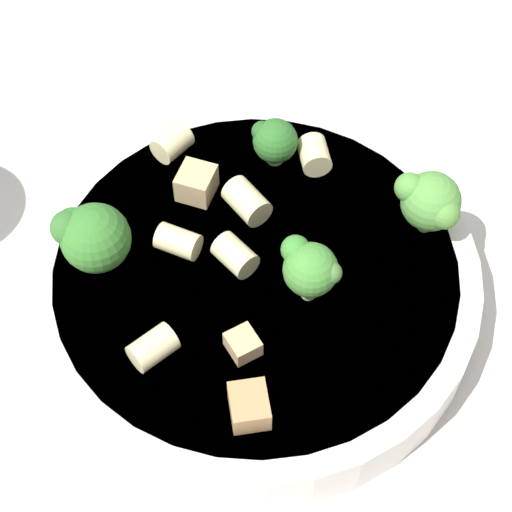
% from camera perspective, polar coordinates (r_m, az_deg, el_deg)
% --- Properties ---
extents(ground_plane, '(2.00, 2.00, 0.00)m').
position_cam_1_polar(ground_plane, '(0.50, -0.00, -2.95)').
color(ground_plane, beige).
extents(pasta_bowl, '(0.25, 0.25, 0.03)m').
position_cam_1_polar(pasta_bowl, '(0.48, -0.00, -1.67)').
color(pasta_bowl, silver).
rests_on(pasta_bowl, ground_plane).
extents(broccoli_floret_0, '(0.04, 0.04, 0.04)m').
position_cam_1_polar(broccoli_floret_0, '(0.46, -10.93, 1.30)').
color(broccoli_floret_0, '#93B766').
rests_on(broccoli_floret_0, pasta_bowl).
extents(broccoli_floret_1, '(0.03, 0.04, 0.04)m').
position_cam_1_polar(broccoli_floret_1, '(0.47, 11.60, 3.51)').
color(broccoli_floret_1, '#84AD60').
rests_on(broccoli_floret_1, pasta_bowl).
extents(broccoli_floret_2, '(0.03, 0.03, 0.03)m').
position_cam_1_polar(broccoli_floret_2, '(0.50, 1.25, 7.72)').
color(broccoli_floret_2, '#9EC175').
rests_on(broccoli_floret_2, pasta_bowl).
extents(broccoli_floret_3, '(0.03, 0.04, 0.04)m').
position_cam_1_polar(broccoli_floret_3, '(0.44, 3.60, -0.81)').
color(broccoli_floret_3, '#93B766').
rests_on(broccoli_floret_3, pasta_bowl).
extents(rigatoni_0, '(0.02, 0.03, 0.02)m').
position_cam_1_polar(rigatoni_0, '(0.47, -5.21, 0.97)').
color(rigatoni_0, beige).
rests_on(rigatoni_0, pasta_bowl).
extents(rigatoni_1, '(0.02, 0.02, 0.02)m').
position_cam_1_polar(rigatoni_1, '(0.52, -5.61, 7.51)').
color(rigatoni_1, beige).
rests_on(rigatoni_1, pasta_bowl).
extents(rigatoni_2, '(0.03, 0.03, 0.02)m').
position_cam_1_polar(rigatoni_2, '(0.51, 3.91, 6.75)').
color(rigatoni_2, beige).
rests_on(rigatoni_2, pasta_bowl).
extents(rigatoni_3, '(0.02, 0.03, 0.02)m').
position_cam_1_polar(rigatoni_3, '(0.48, -0.62, 3.67)').
color(rigatoni_3, beige).
rests_on(rigatoni_3, pasta_bowl).
extents(rigatoni_4, '(0.02, 0.02, 0.02)m').
position_cam_1_polar(rigatoni_4, '(0.46, -1.40, 0.05)').
color(rigatoni_4, beige).
rests_on(rigatoni_4, pasta_bowl).
extents(rigatoni_5, '(0.02, 0.02, 0.02)m').
position_cam_1_polar(rigatoni_5, '(0.44, -7.33, -5.68)').
color(rigatoni_5, beige).
rests_on(rigatoni_5, pasta_bowl).
extents(chicken_chunk_0, '(0.02, 0.02, 0.01)m').
position_cam_1_polar(chicken_chunk_0, '(0.44, -0.88, -5.89)').
color(chicken_chunk_0, tan).
rests_on(chicken_chunk_0, pasta_bowl).
extents(chicken_chunk_1, '(0.03, 0.03, 0.02)m').
position_cam_1_polar(chicken_chunk_1, '(0.49, -3.99, 4.88)').
color(chicken_chunk_1, tan).
rests_on(chicken_chunk_1, pasta_bowl).
extents(chicken_chunk_2, '(0.03, 0.03, 0.01)m').
position_cam_1_polar(chicken_chunk_2, '(0.42, -0.46, -9.97)').
color(chicken_chunk_2, tan).
rests_on(chicken_chunk_2, pasta_bowl).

